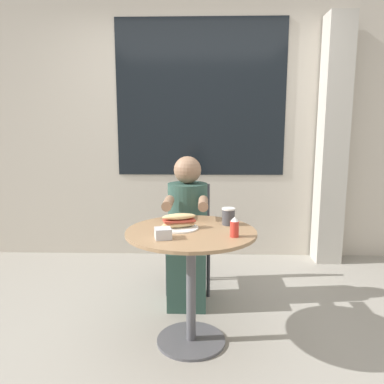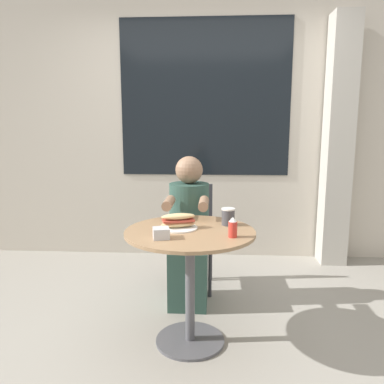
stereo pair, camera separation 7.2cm
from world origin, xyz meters
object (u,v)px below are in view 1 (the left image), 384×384
object	(u,v)px
diner_chair	(189,226)
drink_cup	(228,216)
condiment_bottle	(234,227)
seated_diner	(187,239)
sandwich_on_plate	(179,222)
cafe_table	(191,260)

from	to	relation	value
diner_chair	drink_cup	xyz separation A→B (m)	(0.28, -0.77, 0.27)
diner_chair	condiment_bottle	xyz separation A→B (m)	(0.30, -1.04, 0.27)
seated_diner	drink_cup	size ratio (longest dim) A/B	10.44
diner_chair	sandwich_on_plate	size ratio (longest dim) A/B	3.65
seated_diner	sandwich_on_plate	xyz separation A→B (m)	(-0.03, -0.53, 0.27)
cafe_table	sandwich_on_plate	size ratio (longest dim) A/B	3.34
diner_chair	seated_diner	size ratio (longest dim) A/B	0.76
diner_chair	seated_diner	distance (m)	0.34
drink_cup	condiment_bottle	size ratio (longest dim) A/B	0.93
drink_cup	cafe_table	bearing A→B (deg)	-149.07
sandwich_on_plate	seated_diner	bearing A→B (deg)	86.76
cafe_table	drink_cup	distance (m)	0.37
cafe_table	sandwich_on_plate	distance (m)	0.25
cafe_table	condiment_bottle	xyz separation A→B (m)	(0.25, -0.13, 0.25)
sandwich_on_plate	condiment_bottle	size ratio (longest dim) A/B	2.03
cafe_table	diner_chair	xyz separation A→B (m)	(-0.04, 0.91, -0.02)
condiment_bottle	diner_chair	bearing A→B (deg)	105.87
condiment_bottle	seated_diner	bearing A→B (deg)	113.10
cafe_table	diner_chair	world-z (taller)	diner_chair
drink_cup	diner_chair	bearing A→B (deg)	109.93
condiment_bottle	cafe_table	bearing A→B (deg)	153.02
cafe_table	seated_diner	size ratio (longest dim) A/B	0.70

